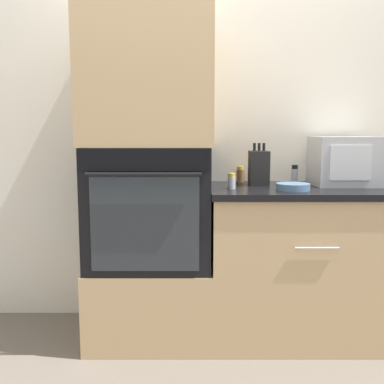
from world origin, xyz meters
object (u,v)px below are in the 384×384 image
Objects in this scene: wall_oven at (152,205)px; condiment_jar_far at (242,174)px; bowl at (295,187)px; condiment_jar_near at (257,176)px; condiment_jar_mid at (297,174)px; knife_block at (261,168)px; microwave at (347,161)px; condiment_jar_back at (234,181)px.

wall_oven reaches higher than condiment_jar_far.
wall_oven is 3.72× the size of bowl.
condiment_jar_mid reaches higher than condiment_jar_near.
knife_block is at bearing -88.62° from condiment_jar_near.
microwave is at bearing -15.83° from condiment_jar_near.
microwave is at bearing 5.36° from wall_oven.
bowl is at bearing -103.91° from condiment_jar_mid.
wall_oven reaches higher than condiment_jar_near.
condiment_jar_mid is at bearing 25.03° from knife_block.
microwave is 2.03× the size of bowl.
condiment_jar_far reaches higher than bowl.
condiment_jar_mid is (0.85, 0.21, 0.15)m from wall_oven.
condiment_jar_far is at bearing 169.48° from condiment_jar_near.
bowl is 0.32m from condiment_jar_back.
condiment_jar_near is at bearing -10.52° from condiment_jar_far.
knife_block reaches higher than wall_oven.
microwave reaches higher than condiment_jar_far.
condiment_jar_back is at bearing -103.59° from condiment_jar_far.
knife_block reaches higher than condiment_jar_back.
microwave is at bearing 0.52° from knife_block.
microwave is 0.53m from condiment_jar_near.
microwave reaches higher than bowl.
condiment_jar_back is (-0.32, 0.05, 0.02)m from bowl.
condiment_jar_back reaches higher than condiment_jar_near.
condiment_jar_near is at bearing 62.51° from condiment_jar_back.
condiment_jar_near is 0.87× the size of condiment_jar_back.
condiment_jar_far is (-0.09, 0.16, -0.05)m from knife_block.
knife_block is at bearing 45.92° from condiment_jar_back.
condiment_jar_far is at bearing 76.41° from condiment_jar_back.
knife_block is 0.16m from condiment_jar_near.
condiment_jar_mid is at bearing -8.87° from condiment_jar_near.
knife_block is at bearing -61.01° from condiment_jar_far.
microwave is 3.70× the size of condiment_jar_far.
bowl is at bearing -67.79° from condiment_jar_near.
condiment_jar_far is 1.14× the size of condiment_jar_back.
wall_oven is at bearing -153.70° from condiment_jar_far.
knife_block is 1.37× the size of bowl.
knife_block is 2.84× the size of condiment_jar_back.
condiment_jar_back reaches higher than bowl.
condiment_jar_near is (0.61, 0.25, 0.14)m from wall_oven.
microwave is at bearing 15.24° from condiment_jar_back.
microwave reaches higher than knife_block.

